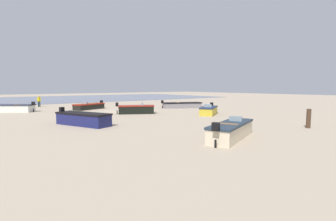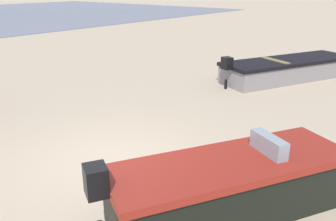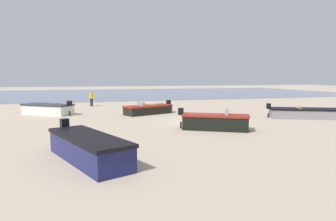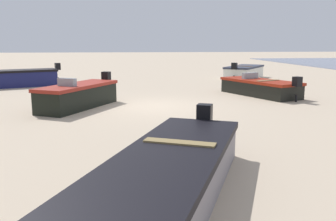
{
  "view_description": "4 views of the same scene",
  "coord_description": "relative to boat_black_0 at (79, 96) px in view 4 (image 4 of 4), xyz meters",
  "views": [
    {
      "loc": [
        12.73,
        25.19,
        2.87
      ],
      "look_at": [
        -1.98,
        5.65,
        0.46
      ],
      "focal_mm": 25.89,
      "sensor_mm": 36.0,
      "label": 1
    },
    {
      "loc": [
        4.25,
        4.89,
        3.36
      ],
      "look_at": [
        -0.83,
        0.78,
        1.01
      ],
      "focal_mm": 38.1,
      "sensor_mm": 36.0,
      "label": 2
    },
    {
      "loc": [
        6.9,
        17.51,
        3.0
      ],
      "look_at": [
        2.48,
        1.42,
        1.06
      ],
      "focal_mm": 30.43,
      "sensor_mm": 36.0,
      "label": 3
    },
    {
      "loc": [
        -13.61,
        0.86,
        2.42
      ],
      "look_at": [
        -3.19,
        -0.35,
        0.43
      ],
      "focal_mm": 38.24,
      "sensor_mm": 36.0,
      "label": 4
    }
  ],
  "objects": [
    {
      "name": "boat_white_1",
      "position": [
        10.21,
        -9.85,
        -0.02
      ],
      "size": [
        4.28,
        3.73,
        1.18
      ],
      "rotation": [
        0.0,
        0.0,
        4.09
      ],
      "color": "white",
      "rests_on": "ground"
    },
    {
      "name": "boat_black_3",
      "position": [
        2.3,
        -7.97,
        -0.08
      ],
      "size": [
        4.3,
        2.95,
        1.05
      ],
      "rotation": [
        0.0,
        0.0,
        5.11
      ],
      "color": "black",
      "rests_on": "ground"
    },
    {
      "name": "ground_plane",
      "position": [
        -0.02,
        -2.67,
        -0.46
      ],
      "size": [
        160.0,
        160.0,
        0.0
      ],
      "primitive_type": "plane",
      "color": "#BDA88C"
    },
    {
      "name": "boat_black_0",
      "position": [
        0.0,
        0.0,
        0.0
      ],
      "size": [
        3.91,
        2.87,
        1.22
      ],
      "rotation": [
        0.0,
        0.0,
        1.08
      ],
      "color": "black",
      "rests_on": "ground"
    },
    {
      "name": "boat_grey_2",
      "position": [
        -8.44,
        -2.42,
        -0.08
      ],
      "size": [
        5.41,
        3.51,
        1.07
      ],
      "rotation": [
        0.0,
        0.0,
        1.15
      ],
      "color": "gray",
      "rests_on": "ground"
    },
    {
      "name": "boat_navy_5",
      "position": [
        7.01,
        4.41,
        0.01
      ],
      "size": [
        3.1,
        4.82,
        1.26
      ],
      "rotation": [
        0.0,
        0.0,
        0.4
      ],
      "color": "navy",
      "rests_on": "ground"
    }
  ]
}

